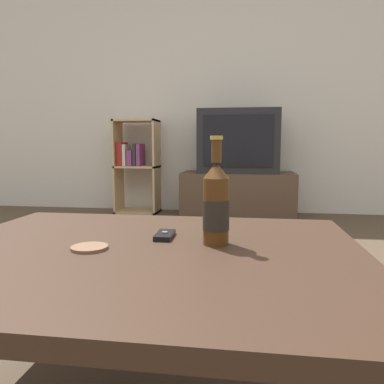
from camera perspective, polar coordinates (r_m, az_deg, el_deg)
The scene contains 8 objects.
back_wall at distance 3.97m, azimuth 4.58°, elevation 15.96°, with size 8.00×0.05×2.60m.
coffee_table at distance 0.98m, azimuth -7.36°, elevation -11.55°, with size 1.10×0.89×0.42m.
tv_stand at distance 3.63m, azimuth 6.98°, elevation -0.41°, with size 1.06×0.49×0.43m.
television at distance 3.59m, azimuth 7.10°, elevation 7.65°, with size 0.74×0.48×0.59m.
bookshelf at distance 3.87m, azimuth -8.66°, elevation 4.40°, with size 0.43×0.30×0.94m.
beer_bottle at distance 0.97m, azimuth 3.68°, elevation -1.97°, with size 0.07×0.07×0.28m.
cell_phone at distance 1.06m, azimuth -4.17°, elevation -6.57°, with size 0.05×0.10×0.02m.
coaster at distance 0.98m, azimuth -15.35°, elevation -8.18°, with size 0.09×0.09×0.01m.
Camera 1 is at (0.25, -0.89, 0.68)m, focal length 35.00 mm.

